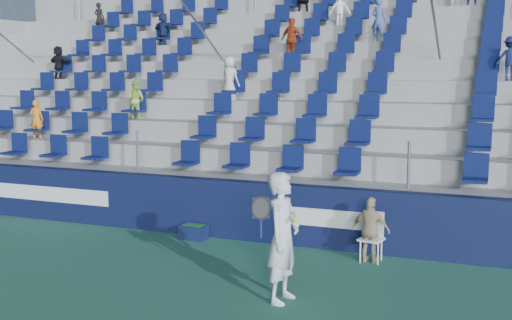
# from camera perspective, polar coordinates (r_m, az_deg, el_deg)

# --- Properties ---
(ground) EXTENTS (70.00, 70.00, 0.00)m
(ground) POSITION_cam_1_polar(r_m,az_deg,el_deg) (10.45, -6.94, -11.17)
(ground) COLOR #2E6B4F
(ground) RESTS_ON ground
(sponsor_wall) EXTENTS (24.00, 0.32, 1.20)m
(sponsor_wall) POSITION_cam_1_polar(r_m,az_deg,el_deg) (13.03, -0.23, -4.56)
(sponsor_wall) COLOR #0F1539
(sponsor_wall) RESTS_ON ground
(grandstand) EXTENTS (24.00, 8.17, 6.63)m
(grandstand) POSITION_cam_1_polar(r_m,az_deg,el_deg) (17.59, 6.09, 3.66)
(grandstand) COLOR #9E9E99
(grandstand) RESTS_ON ground
(tennis_player) EXTENTS (0.69, 0.74, 1.95)m
(tennis_player) POSITION_cam_1_polar(r_m,az_deg,el_deg) (9.52, 2.40, -6.87)
(tennis_player) COLOR silver
(tennis_player) RESTS_ON ground
(line_judge_chair) EXTENTS (0.46, 0.47, 0.89)m
(line_judge_chair) POSITION_cam_1_polar(r_m,az_deg,el_deg) (11.85, 10.31, -6.39)
(line_judge_chair) COLOR white
(line_judge_chair) RESTS_ON ground
(line_judge) EXTENTS (0.72, 0.36, 1.19)m
(line_judge) POSITION_cam_1_polar(r_m,az_deg,el_deg) (11.69, 10.17, -6.15)
(line_judge) COLOR tan
(line_judge) RESTS_ON ground
(ball_bin) EXTENTS (0.56, 0.38, 0.30)m
(ball_bin) POSITION_cam_1_polar(r_m,az_deg,el_deg) (13.25, -5.56, -6.32)
(ball_bin) COLOR #10183C
(ball_bin) RESTS_ON ground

